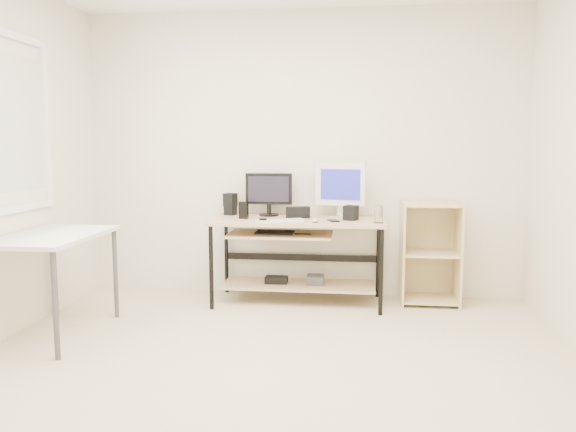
# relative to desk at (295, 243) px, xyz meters

# --- Properties ---
(room) EXTENTS (4.01, 4.01, 2.62)m
(room) POSITION_rel_desk_xyz_m (-0.11, -1.62, 0.78)
(room) COLOR beige
(room) RESTS_ON ground
(desk) EXTENTS (1.50, 0.65, 0.75)m
(desk) POSITION_rel_desk_xyz_m (0.00, 0.00, 0.00)
(desk) COLOR tan
(desk) RESTS_ON ground
(side_table) EXTENTS (0.60, 1.00, 0.75)m
(side_table) POSITION_rel_desk_xyz_m (-1.65, -1.06, 0.13)
(side_table) COLOR silver
(side_table) RESTS_ON ground
(shelf_unit) EXTENTS (0.50, 0.40, 0.90)m
(shelf_unit) POSITION_rel_desk_xyz_m (1.18, 0.16, -0.09)
(shelf_unit) COLOR #DCC389
(shelf_unit) RESTS_ON ground
(black_monitor) EXTENTS (0.42, 0.18, 0.39)m
(black_monitor) POSITION_rel_desk_xyz_m (-0.26, 0.19, 0.43)
(black_monitor) COLOR black
(black_monitor) RESTS_ON desk
(white_imac) EXTENTS (0.45, 0.16, 0.48)m
(white_imac) POSITION_rel_desk_xyz_m (0.38, 0.18, 0.49)
(white_imac) COLOR silver
(white_imac) RESTS_ON desk
(keyboard) EXTENTS (0.42, 0.27, 0.01)m
(keyboard) POSITION_rel_desk_xyz_m (-0.11, -0.17, 0.22)
(keyboard) COLOR silver
(keyboard) RESTS_ON desk
(mouse) EXTENTS (0.07, 0.11, 0.04)m
(mouse) POSITION_rel_desk_xyz_m (0.19, -0.20, 0.23)
(mouse) COLOR #B6B6BB
(mouse) RESTS_ON desk
(center_speaker) EXTENTS (0.22, 0.15, 0.10)m
(center_speaker) POSITION_rel_desk_xyz_m (0.02, 0.06, 0.26)
(center_speaker) COLOR black
(center_speaker) RESTS_ON desk
(speaker_left) EXTENTS (0.13, 0.13, 0.20)m
(speaker_left) POSITION_rel_desk_xyz_m (-0.63, 0.22, 0.32)
(speaker_left) COLOR black
(speaker_left) RESTS_ON desk
(speaker_right) EXTENTS (0.14, 0.14, 0.13)m
(speaker_right) POSITION_rel_desk_xyz_m (0.48, -0.02, 0.27)
(speaker_right) COLOR black
(speaker_right) RESTS_ON desk
(audio_controller) EXTENTS (0.08, 0.06, 0.15)m
(audio_controller) POSITION_rel_desk_xyz_m (-0.45, -0.04, 0.29)
(audio_controller) COLOR black
(audio_controller) RESTS_ON desk
(volume_puck) EXTENTS (0.08, 0.08, 0.03)m
(volume_puck) POSITION_rel_desk_xyz_m (-0.25, -0.22, 0.23)
(volume_puck) COLOR black
(volume_puck) RESTS_ON desk
(smartphone) EXTENTS (0.11, 0.15, 0.01)m
(smartphone) POSITION_rel_desk_xyz_m (0.34, -0.12, 0.22)
(smartphone) COLOR black
(smartphone) RESTS_ON desk
(coaster) EXTENTS (0.10, 0.10, 0.01)m
(coaster) POSITION_rel_desk_xyz_m (0.71, -0.20, 0.21)
(coaster) COLOR #906341
(coaster) RESTS_ON desk
(drinking_glass) EXTENTS (0.08, 0.08, 0.14)m
(drinking_glass) POSITION_rel_desk_xyz_m (0.71, -0.20, 0.29)
(drinking_glass) COLOR white
(drinking_glass) RESTS_ON coaster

